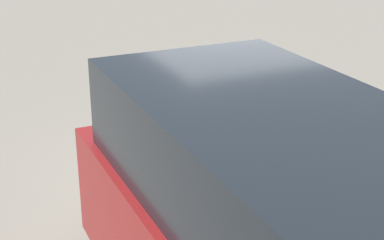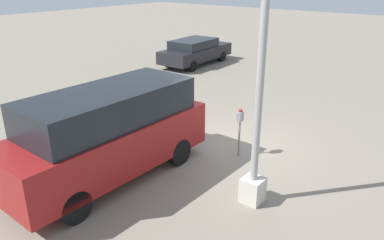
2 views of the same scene
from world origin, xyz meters
name	(u,v)px [view 1 (image 1 of 2)]	position (x,y,z in m)	size (l,w,h in m)	color
ground_plane	(238,181)	(0.00, 0.00, 0.00)	(80.00, 80.00, 0.00)	gray
parking_meter_near	(287,115)	(0.39, 0.42, 0.98)	(0.21, 0.12, 1.33)	gray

